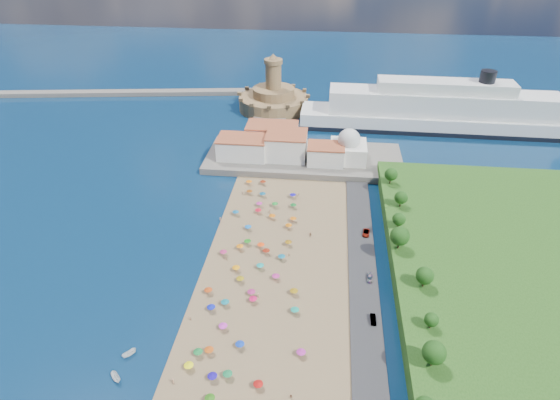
# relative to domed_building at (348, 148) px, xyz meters

# --- Properties ---
(ground) EXTENTS (700.00, 700.00, 0.00)m
(ground) POSITION_rel_domed_building_xyz_m (-30.00, -71.00, -8.97)
(ground) COLOR #071938
(ground) RESTS_ON ground
(terrace) EXTENTS (90.00, 36.00, 3.00)m
(terrace) POSITION_rel_domed_building_xyz_m (-20.00, 2.00, -7.47)
(terrace) COLOR #59544C
(terrace) RESTS_ON ground
(jetty) EXTENTS (18.00, 70.00, 2.40)m
(jetty) POSITION_rel_domed_building_xyz_m (-42.00, 37.00, -7.77)
(jetty) COLOR #59544C
(jetty) RESTS_ON ground
(breakwater) EXTENTS (199.03, 34.77, 2.60)m
(breakwater) POSITION_rel_domed_building_xyz_m (-140.00, 82.00, -7.67)
(breakwater) COLOR #59544C
(breakwater) RESTS_ON ground
(waterfront_buildings) EXTENTS (57.00, 29.00, 11.00)m
(waterfront_buildings) POSITION_rel_domed_building_xyz_m (-33.05, 2.64, -1.10)
(waterfront_buildings) COLOR silver
(waterfront_buildings) RESTS_ON terrace
(domed_building) EXTENTS (16.00, 16.00, 15.00)m
(domed_building) POSITION_rel_domed_building_xyz_m (0.00, 0.00, 0.00)
(domed_building) COLOR silver
(domed_building) RESTS_ON terrace
(fortress) EXTENTS (40.00, 40.00, 32.40)m
(fortress) POSITION_rel_domed_building_xyz_m (-42.00, 67.00, -2.29)
(fortress) COLOR #99794C
(fortress) RESTS_ON ground
(cruise_ship) EXTENTS (147.69, 23.75, 32.21)m
(cruise_ship) POSITION_rel_domed_building_xyz_m (49.01, 47.63, 0.56)
(cruise_ship) COLOR black
(cruise_ship) RESTS_ON ground
(beach_parasols) EXTENTS (32.34, 117.75, 2.20)m
(beach_parasols) POSITION_rel_domed_building_xyz_m (-31.24, -81.90, -6.83)
(beach_parasols) COLOR gray
(beach_parasols) RESTS_ON beach
(beachgoers) EXTENTS (35.57, 93.71, 1.88)m
(beachgoers) POSITION_rel_domed_building_xyz_m (-29.54, -62.77, -7.86)
(beachgoers) COLOR tan
(beachgoers) RESTS_ON beach
(moored_boats) EXTENTS (4.41, 11.66, 1.66)m
(moored_boats) POSITION_rel_domed_building_xyz_m (-58.64, -118.94, -8.17)
(moored_boats) COLOR white
(moored_boats) RESTS_ON ground
(parked_cars) EXTENTS (2.96, 46.66, 1.37)m
(parked_cars) POSITION_rel_domed_building_xyz_m (6.00, -71.64, -7.61)
(parked_cars) COLOR gray
(parked_cars) RESTS_ON promenade
(hillside_trees) EXTENTS (11.25, 108.35, 8.01)m
(hillside_trees) POSITION_rel_domed_building_xyz_m (17.20, -76.46, 1.17)
(hillside_trees) COLOR #382314
(hillside_trees) RESTS_ON hillside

